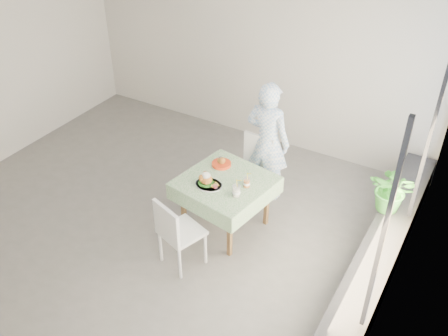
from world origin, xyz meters
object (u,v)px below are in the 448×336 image
Objects in this scene: potted_plant at (393,189)px; chair_near at (182,244)px; chair_far at (251,182)px; diner at (267,142)px; cafe_table at (225,198)px; main_dish at (207,181)px; juice_cup_orange at (247,183)px.

chair_near is at bearing -140.64° from potted_plant.
chair_far is 0.55× the size of diner.
cafe_table is 0.42m from main_dish.
main_dish is at bearing -153.37° from juice_cup_orange.
main_dish is 0.58× the size of potted_plant.
potted_plant is (1.86, 0.78, 0.34)m from cafe_table.
chair_far is 3.86× the size of juice_cup_orange.
potted_plant is (1.84, 0.11, 0.51)m from chair_far.
cafe_table is at bearing 54.41° from main_dish.
cafe_table is 1.25× the size of chair_far.
diner reaches higher than potted_plant.
chair_far reaches higher than cafe_table.
main_dish is at bearing -153.94° from potted_plant.
chair_near is at bearing -97.75° from cafe_table.
diner is 1.73m from potted_plant.
diner is 4.99× the size of main_dish.
chair_far reaches higher than chair_near.
diner is at bearing 82.14° from chair_near.
diner reaches higher than main_dish.
potted_plant reaches higher than chair_near.
juice_cup_orange is (0.27, -0.65, 0.50)m from chair_far.
main_dish is at bearing 77.35° from diner.
chair_near is (-0.11, -0.84, -0.17)m from cafe_table.
main_dish is 1.40× the size of juice_cup_orange.
main_dish is at bearing -100.31° from chair_far.
juice_cup_orange reaches higher than chair_near.
cafe_table is 1.98× the size of potted_plant.
potted_plant reaches higher than chair_far.
diner is (0.11, 0.24, 0.57)m from chair_far.
juice_cup_orange reaches higher than cafe_table.
chair_near is 2.60m from potted_plant.
cafe_table is 0.69m from chair_far.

